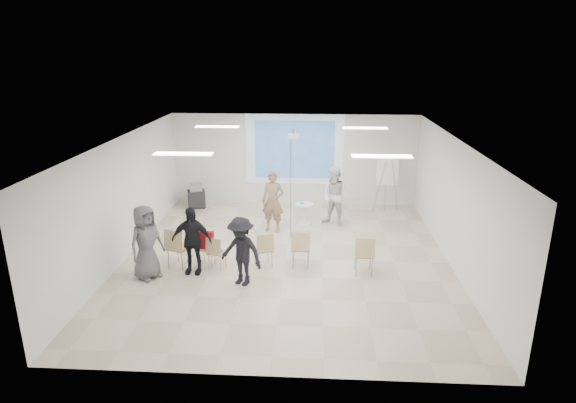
# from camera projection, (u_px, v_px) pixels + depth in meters

# --- Properties ---
(floor) EXTENTS (8.00, 9.00, 0.10)m
(floor) POSITION_uv_depth(u_px,v_px,m) (286.00, 261.00, 12.01)
(floor) COLOR beige
(floor) RESTS_ON ground
(ceiling) EXTENTS (8.00, 9.00, 0.10)m
(ceiling) POSITION_uv_depth(u_px,v_px,m) (286.00, 138.00, 11.06)
(ceiling) COLOR white
(ceiling) RESTS_ON wall_back
(wall_back) EXTENTS (8.00, 0.10, 3.00)m
(wall_back) POSITION_uv_depth(u_px,v_px,m) (295.00, 160.00, 15.86)
(wall_back) COLOR silver
(wall_back) RESTS_ON floor
(wall_left) EXTENTS (0.10, 9.00, 3.00)m
(wall_left) POSITION_uv_depth(u_px,v_px,m) (121.00, 199.00, 11.76)
(wall_left) COLOR silver
(wall_left) RESTS_ON floor
(wall_right) EXTENTS (0.10, 9.00, 3.00)m
(wall_right) POSITION_uv_depth(u_px,v_px,m) (458.00, 205.00, 11.31)
(wall_right) COLOR silver
(wall_right) RESTS_ON floor
(projection_halo) EXTENTS (3.20, 0.01, 2.30)m
(projection_halo) POSITION_uv_depth(u_px,v_px,m) (295.00, 150.00, 15.69)
(projection_halo) COLOR silver
(projection_halo) RESTS_ON wall_back
(projection_image) EXTENTS (2.60, 0.01, 1.90)m
(projection_image) POSITION_uv_depth(u_px,v_px,m) (295.00, 150.00, 15.67)
(projection_image) COLOR #346EB1
(projection_image) RESTS_ON wall_back
(pedestal_table) EXTENTS (0.58, 0.58, 0.66)m
(pedestal_table) POSITION_uv_depth(u_px,v_px,m) (304.00, 213.00, 14.24)
(pedestal_table) COLOR white
(pedestal_table) RESTS_ON floor
(player_left) EXTENTS (0.82, 0.64, 2.02)m
(player_left) POSITION_uv_depth(u_px,v_px,m) (273.00, 197.00, 13.53)
(player_left) COLOR #97785C
(player_left) RESTS_ON floor
(player_right) EXTENTS (1.17, 1.10, 1.93)m
(player_right) POSITION_uv_depth(u_px,v_px,m) (335.00, 194.00, 14.01)
(player_right) COLOR white
(player_right) RESTS_ON floor
(controller_left) EXTENTS (0.06, 0.12, 0.04)m
(controller_left) POSITION_uv_depth(u_px,v_px,m) (280.00, 184.00, 13.66)
(controller_left) COLOR white
(controller_left) RESTS_ON player_left
(controller_right) EXTENTS (0.10, 0.14, 0.04)m
(controller_right) POSITION_uv_depth(u_px,v_px,m) (329.00, 180.00, 14.16)
(controller_right) COLOR white
(controller_right) RESTS_ON player_right
(chair_far_left) EXTENTS (0.61, 0.63, 1.00)m
(chair_far_left) POSITION_uv_depth(u_px,v_px,m) (177.00, 245.00, 11.32)
(chair_far_left) COLOR tan
(chair_far_left) RESTS_ON floor
(chair_left_mid) EXTENTS (0.44, 0.47, 0.83)m
(chair_left_mid) POSITION_uv_depth(u_px,v_px,m) (206.00, 246.00, 11.50)
(chair_left_mid) COLOR tan
(chair_left_mid) RESTS_ON floor
(chair_left_inner) EXTENTS (0.46, 0.48, 0.80)m
(chair_left_inner) POSITION_uv_depth(u_px,v_px,m) (215.00, 250.00, 11.32)
(chair_left_inner) COLOR tan
(chair_left_inner) RESTS_ON floor
(chair_center) EXTENTS (0.55, 0.56, 0.88)m
(chair_center) POSITION_uv_depth(u_px,v_px,m) (264.00, 247.00, 11.39)
(chair_center) COLOR tan
(chair_center) RESTS_ON floor
(chair_right_inner) EXTENTS (0.45, 0.48, 0.94)m
(chair_right_inner) POSITION_uv_depth(u_px,v_px,m) (301.00, 246.00, 11.37)
(chair_right_inner) COLOR tan
(chair_right_inner) RESTS_ON floor
(chair_right_far) EXTENTS (0.44, 0.48, 0.95)m
(chair_right_far) POSITION_uv_depth(u_px,v_px,m) (364.00, 252.00, 10.99)
(chair_right_far) COLOR tan
(chair_right_far) RESTS_ON floor
(red_jacket) EXTENTS (0.47, 0.17, 0.44)m
(red_jacket) POSITION_uv_depth(u_px,v_px,m) (204.00, 240.00, 11.29)
(red_jacket) COLOR #A2131C
(red_jacket) RESTS_ON chair_left_mid
(laptop) EXTENTS (0.34, 0.28, 0.02)m
(laptop) POSITION_uv_depth(u_px,v_px,m) (217.00, 250.00, 11.42)
(laptop) COLOR black
(laptop) RESTS_ON chair_left_inner
(audience_left) EXTENTS (1.11, 0.72, 1.84)m
(audience_left) POSITION_uv_depth(u_px,v_px,m) (191.00, 236.00, 11.01)
(audience_left) COLOR black
(audience_left) RESTS_ON floor
(audience_mid) EXTENTS (1.31, 1.07, 1.78)m
(audience_mid) POSITION_uv_depth(u_px,v_px,m) (241.00, 247.00, 10.46)
(audience_mid) COLOR black
(audience_mid) RESTS_ON floor
(audience_outer) EXTENTS (1.04, 1.13, 1.94)m
(audience_outer) POSITION_uv_depth(u_px,v_px,m) (146.00, 238.00, 10.75)
(audience_outer) COLOR #59595E
(audience_outer) RESTS_ON floor
(flipchart_easel) EXTENTS (0.80, 0.60, 1.85)m
(flipchart_easel) POSITION_uv_depth(u_px,v_px,m) (387.00, 170.00, 15.01)
(flipchart_easel) COLOR #94969C
(flipchart_easel) RESTS_ON floor
(av_cart) EXTENTS (0.65, 0.58, 0.82)m
(av_cart) POSITION_uv_depth(u_px,v_px,m) (196.00, 197.00, 15.73)
(av_cart) COLOR black
(av_cart) RESTS_ON floor
(ceiling_projector) EXTENTS (0.30, 0.25, 3.00)m
(ceiling_projector) POSITION_uv_depth(u_px,v_px,m) (293.00, 141.00, 12.58)
(ceiling_projector) COLOR white
(ceiling_projector) RESTS_ON ceiling
(fluor_panel_nw) EXTENTS (1.20, 0.30, 0.02)m
(fluor_panel_nw) POSITION_uv_depth(u_px,v_px,m) (217.00, 127.00, 13.09)
(fluor_panel_nw) COLOR white
(fluor_panel_nw) RESTS_ON ceiling
(fluor_panel_ne) EXTENTS (1.20, 0.30, 0.02)m
(fluor_panel_ne) POSITION_uv_depth(u_px,v_px,m) (365.00, 128.00, 12.87)
(fluor_panel_ne) COLOR white
(fluor_panel_ne) RESTS_ON ceiling
(fluor_panel_sw) EXTENTS (1.20, 0.30, 0.02)m
(fluor_panel_sw) POSITION_uv_depth(u_px,v_px,m) (183.00, 154.00, 9.77)
(fluor_panel_sw) COLOR white
(fluor_panel_sw) RESTS_ON ceiling
(fluor_panel_se) EXTENTS (1.20, 0.30, 0.02)m
(fluor_panel_se) POSITION_uv_depth(u_px,v_px,m) (382.00, 156.00, 9.55)
(fluor_panel_se) COLOR white
(fluor_panel_se) RESTS_ON ceiling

